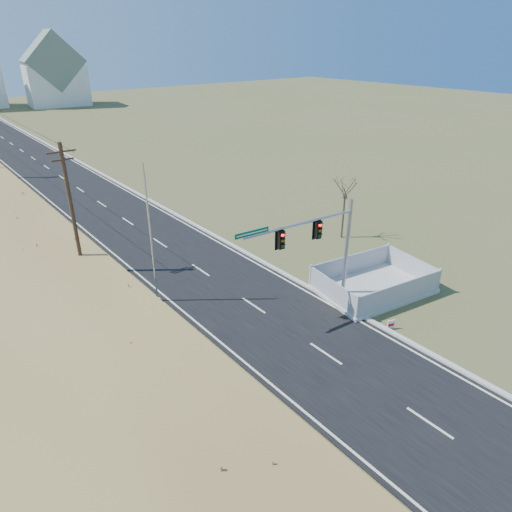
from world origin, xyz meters
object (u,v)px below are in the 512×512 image
(traffic_signal_mast, at_px, (324,244))
(fence_enclosure, at_px, (373,286))
(bare_tree, at_px, (346,187))
(flagpole, at_px, (152,251))
(open_sign, at_px, (391,325))

(traffic_signal_mast, height_order, fence_enclosure, traffic_signal_mast)
(traffic_signal_mast, xyz_separation_m, bare_tree, (8.86, 6.20, 0.26))
(fence_enclosure, relative_size, bare_tree, 1.45)
(fence_enclosure, distance_m, bare_tree, 9.58)
(traffic_signal_mast, distance_m, flagpole, 10.08)
(traffic_signal_mast, bearing_deg, bare_tree, 40.52)
(open_sign, height_order, bare_tree, bare_tree)
(traffic_signal_mast, xyz_separation_m, open_sign, (1.14, -4.33, -3.72))
(fence_enclosure, bearing_deg, bare_tree, 63.92)
(open_sign, distance_m, bare_tree, 13.65)
(fence_enclosure, xyz_separation_m, flagpole, (-11.52, 7.46, 3.17))
(fence_enclosure, height_order, open_sign, fence_enclosure)
(open_sign, distance_m, flagpole, 14.33)
(fence_enclosure, relative_size, flagpole, 0.88)
(bare_tree, bearing_deg, open_sign, -126.25)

